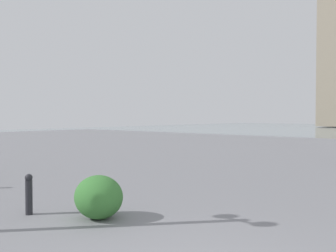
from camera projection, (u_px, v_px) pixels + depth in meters
The scene contains 2 objects.
bollard_near at pixel (29, 193), 6.38m from camera, with size 0.13×0.13×0.70m.
shrub_low at pixel (99, 197), 6.12m from camera, with size 0.85×0.76×0.72m.
Camera 1 is at (-1.99, 2.60, 1.71)m, focal length 39.59 mm.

